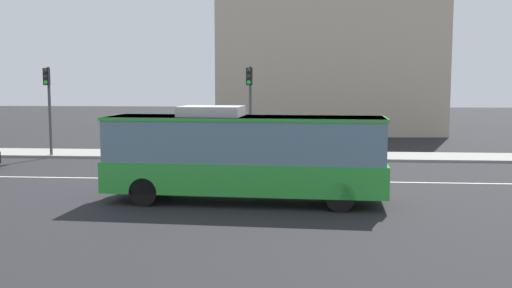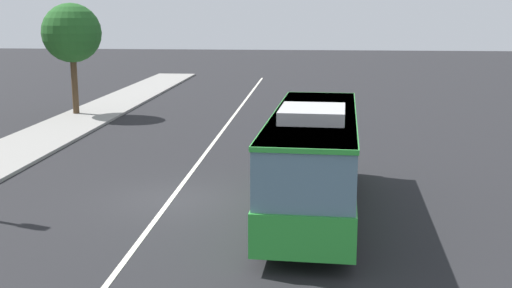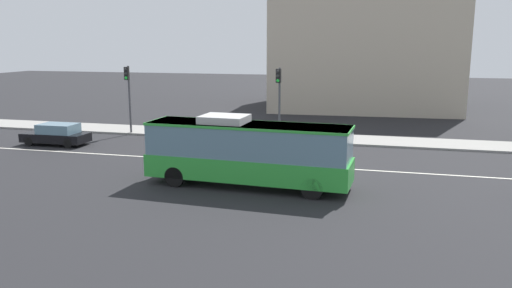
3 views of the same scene
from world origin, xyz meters
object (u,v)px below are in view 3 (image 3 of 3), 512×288
(transit_bus, at_px, (247,150))
(sedan_black, at_px, (57,134))
(traffic_light_mid_block, at_px, (279,91))
(traffic_light_near_corner, at_px, (128,88))

(transit_bus, distance_m, sedan_black, 16.79)
(traffic_light_mid_block, bearing_deg, transit_bus, 9.80)
(transit_bus, xyz_separation_m, sedan_black, (-15.40, 6.60, -1.09))
(sedan_black, relative_size, traffic_light_mid_block, 0.87)
(transit_bus, height_order, sedan_black, transit_bus)
(sedan_black, xyz_separation_m, traffic_light_near_corner, (2.97, 4.85, 2.84))
(sedan_black, bearing_deg, traffic_light_near_corner, -122.22)
(traffic_light_near_corner, relative_size, traffic_light_mid_block, 1.00)
(transit_bus, bearing_deg, traffic_light_mid_block, 97.31)
(sedan_black, distance_m, traffic_light_near_corner, 6.35)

